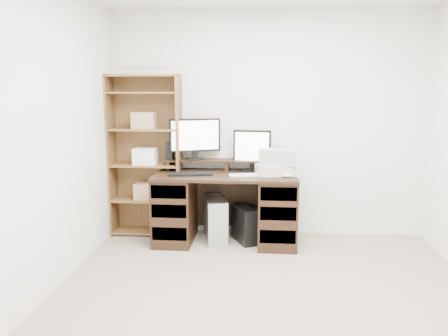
# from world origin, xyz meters

# --- Properties ---
(room) EXTENTS (3.54, 4.04, 2.54)m
(room) POSITION_xyz_m (-0.00, 0.00, 1.25)
(room) COLOR gray
(room) RESTS_ON ground
(desk) EXTENTS (1.50, 0.70, 0.75)m
(desk) POSITION_xyz_m (-0.43, 1.64, 0.39)
(desk) COLOR black
(desk) RESTS_ON ground
(riser_shelf) EXTENTS (1.40, 0.22, 0.12)m
(riser_shelf) POSITION_xyz_m (-0.43, 1.85, 0.84)
(riser_shelf) COLOR black
(riser_shelf) RESTS_ON desk
(monitor_wide) EXTENTS (0.54, 0.25, 0.45)m
(monitor_wide) POSITION_xyz_m (-0.79, 1.84, 1.12)
(monitor_wide) COLOR black
(monitor_wide) RESTS_ON riser_shelf
(monitor_small) EXTENTS (0.41, 0.18, 0.45)m
(monitor_small) POSITION_xyz_m (-0.16, 1.83, 0.99)
(monitor_small) COLOR black
(monitor_small) RESTS_ON desk
(speaker) EXTENTS (0.08, 0.08, 0.19)m
(speaker) POSITION_xyz_m (-1.07, 1.83, 0.97)
(speaker) COLOR black
(speaker) RESTS_ON riser_shelf
(keyboard_black) EXTENTS (0.48, 0.24, 0.03)m
(keyboard_black) POSITION_xyz_m (-0.80, 1.54, 0.76)
(keyboard_black) COLOR black
(keyboard_black) RESTS_ON desk
(keyboard_white) EXTENTS (0.44, 0.22, 0.02)m
(keyboard_white) POSITION_xyz_m (-0.18, 1.54, 0.76)
(keyboard_white) COLOR silver
(keyboard_white) RESTS_ON desk
(mouse) EXTENTS (0.10, 0.08, 0.04)m
(mouse) POSITION_xyz_m (0.20, 1.50, 0.77)
(mouse) COLOR silver
(mouse) RESTS_ON desk
(printer) EXTENTS (0.49, 0.41, 0.11)m
(printer) POSITION_xyz_m (0.11, 1.66, 0.80)
(printer) COLOR beige
(printer) RESTS_ON desk
(basket) EXTENTS (0.40, 0.30, 0.16)m
(basket) POSITION_xyz_m (0.11, 1.66, 0.94)
(basket) COLOR #9BA0A5
(basket) RESTS_ON printer
(tower_silver) EXTENTS (0.32, 0.51, 0.47)m
(tower_silver) POSITION_xyz_m (-0.55, 1.68, 0.24)
(tower_silver) COLOR #AEB0B5
(tower_silver) RESTS_ON ground
(tower_black) EXTENTS (0.31, 0.42, 0.39)m
(tower_black) POSITION_xyz_m (-0.23, 1.65, 0.19)
(tower_black) COLOR black
(tower_black) RESTS_ON ground
(bookshelf) EXTENTS (0.80, 0.30, 1.80)m
(bookshelf) POSITION_xyz_m (-1.35, 1.86, 0.92)
(bookshelf) COLOR brown
(bookshelf) RESTS_ON ground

